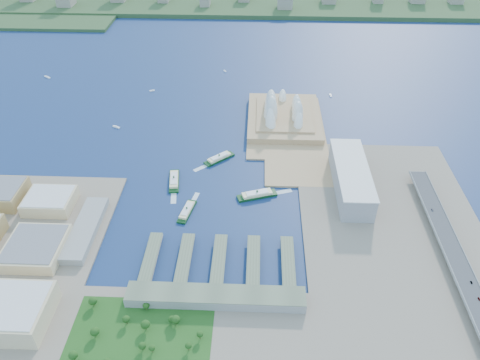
{
  "coord_description": "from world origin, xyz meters",
  "views": [
    {
      "loc": [
        56.36,
        -472.65,
        425.93
      ],
      "look_at": [
        33.46,
        72.39,
        18.0
      ],
      "focal_mm": 35.0,
      "sensor_mm": 36.0,
      "label": 1
    }
  ],
  "objects_px": {
    "toaster_building": "(351,178)",
    "ferry_c": "(187,210)",
    "ferry_a": "(174,179)",
    "ferry_d": "(257,194)",
    "opera_house": "(285,105)",
    "car_b": "(471,282)",
    "car_c": "(432,210)",
    "ferry_b": "(219,157)",
    "car_a": "(479,299)"
  },
  "relations": [
    {
      "from": "car_a",
      "to": "car_b",
      "type": "distance_m",
      "value": 23.58
    },
    {
      "from": "ferry_c",
      "to": "car_c",
      "type": "height_order",
      "value": "car_c"
    },
    {
      "from": "opera_house",
      "to": "toaster_building",
      "type": "xyz_separation_m",
      "value": [
        90.0,
        -200.0,
        -11.5
      ]
    },
    {
      "from": "opera_house",
      "to": "car_a",
      "type": "distance_m",
      "value": 456.6
    },
    {
      "from": "car_b",
      "to": "ferry_d",
      "type": "bearing_deg",
      "value": -33.85
    },
    {
      "from": "toaster_building",
      "to": "opera_house",
      "type": "bearing_deg",
      "value": 114.23
    },
    {
      "from": "opera_house",
      "to": "ferry_b",
      "type": "height_order",
      "value": "opera_house"
    },
    {
      "from": "ferry_d",
      "to": "car_b",
      "type": "height_order",
      "value": "car_b"
    },
    {
      "from": "car_b",
      "to": "ferry_c",
      "type": "bearing_deg",
      "value": -20.05
    },
    {
      "from": "toaster_building",
      "to": "car_c",
      "type": "bearing_deg",
      "value": -31.16
    },
    {
      "from": "ferry_b",
      "to": "ferry_d",
      "type": "xyz_separation_m",
      "value": [
        62.12,
        -92.51,
        0.43
      ]
    },
    {
      "from": "car_a",
      "to": "car_c",
      "type": "bearing_deg",
      "value": 93.06
    },
    {
      "from": "toaster_building",
      "to": "car_c",
      "type": "height_order",
      "value": "toaster_building"
    },
    {
      "from": "ferry_b",
      "to": "ferry_d",
      "type": "bearing_deg",
      "value": -7.74
    },
    {
      "from": "ferry_a",
      "to": "ferry_d",
      "type": "height_order",
      "value": "ferry_d"
    },
    {
      "from": "toaster_building",
      "to": "ferry_a",
      "type": "height_order",
      "value": "toaster_building"
    },
    {
      "from": "ferry_c",
      "to": "car_b",
      "type": "height_order",
      "value": "car_b"
    },
    {
      "from": "car_b",
      "to": "car_a",
      "type": "bearing_deg",
      "value": 90.0
    },
    {
      "from": "ferry_b",
      "to": "car_a",
      "type": "bearing_deg",
      "value": 5.98
    },
    {
      "from": "ferry_c",
      "to": "ferry_d",
      "type": "xyz_separation_m",
      "value": [
        96.91,
        39.58,
        0.81
      ]
    },
    {
      "from": "toaster_building",
      "to": "ferry_c",
      "type": "relative_size",
      "value": 3.13
    },
    {
      "from": "ferry_a",
      "to": "car_c",
      "type": "relative_size",
      "value": 11.69
    },
    {
      "from": "ferry_a",
      "to": "ferry_c",
      "type": "distance_m",
      "value": 75.19
    },
    {
      "from": "ferry_d",
      "to": "car_c",
      "type": "bearing_deg",
      "value": -117.79
    },
    {
      "from": "ferry_b",
      "to": "ferry_c",
      "type": "height_order",
      "value": "ferry_b"
    },
    {
      "from": "car_a",
      "to": "toaster_building",
      "type": "bearing_deg",
      "value": 117.36
    },
    {
      "from": "car_a",
      "to": "ferry_a",
      "type": "bearing_deg",
      "value": 149.56
    },
    {
      "from": "toaster_building",
      "to": "car_c",
      "type": "relative_size",
      "value": 32.45
    },
    {
      "from": "ferry_a",
      "to": "car_a",
      "type": "height_order",
      "value": "car_a"
    },
    {
      "from": "ferry_a",
      "to": "car_c",
      "type": "height_order",
      "value": "car_c"
    },
    {
      "from": "ferry_a",
      "to": "car_a",
      "type": "bearing_deg",
      "value": -37.84
    },
    {
      "from": "car_a",
      "to": "car_c",
      "type": "distance_m",
      "value": 149.76
    },
    {
      "from": "toaster_building",
      "to": "ferry_c",
      "type": "xyz_separation_m",
      "value": [
        -233.1,
        -62.17,
        -15.82
      ]
    },
    {
      "from": "ferry_c",
      "to": "car_c",
      "type": "distance_m",
      "value": 334.28
    },
    {
      "from": "toaster_building",
      "to": "ferry_a",
      "type": "relative_size",
      "value": 2.78
    },
    {
      "from": "ferry_c",
      "to": "car_a",
      "type": "height_order",
      "value": "car_a"
    },
    {
      "from": "toaster_building",
      "to": "ferry_b",
      "type": "xyz_separation_m",
      "value": [
        -198.3,
        69.92,
        -15.44
      ]
    },
    {
      "from": "ferry_b",
      "to": "car_c",
      "type": "relative_size",
      "value": 11.21
    },
    {
      "from": "ferry_a",
      "to": "ferry_b",
      "type": "distance_m",
      "value": 89.26
    },
    {
      "from": "car_c",
      "to": "car_a",
      "type": "bearing_deg",
      "value": -86.94
    },
    {
      "from": "opera_house",
      "to": "car_c",
      "type": "distance_m",
      "value": 323.9
    },
    {
      "from": "opera_house",
      "to": "car_c",
      "type": "relative_size",
      "value": 37.69
    },
    {
      "from": "toaster_building",
      "to": "ferry_b",
      "type": "height_order",
      "value": "toaster_building"
    },
    {
      "from": "car_a",
      "to": "car_c",
      "type": "xyz_separation_m",
      "value": [
        -8.0,
        149.55,
        -0.03
      ]
    },
    {
      "from": "car_b",
      "to": "ferry_a",
      "type": "bearing_deg",
      "value": -27.65
    },
    {
      "from": "ferry_b",
      "to": "car_b",
      "type": "bearing_deg",
      "value": 8.47
    },
    {
      "from": "car_c",
      "to": "ferry_d",
      "type": "bearing_deg",
      "value": 170.78
    },
    {
      "from": "ferry_c",
      "to": "car_c",
      "type": "xyz_separation_m",
      "value": [
        334.1,
        1.09,
        10.86
      ]
    },
    {
      "from": "opera_house",
      "to": "toaster_building",
      "type": "bearing_deg",
      "value": -65.77
    },
    {
      "from": "ferry_a",
      "to": "car_c",
      "type": "distance_m",
      "value": 369.42
    }
  ]
}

